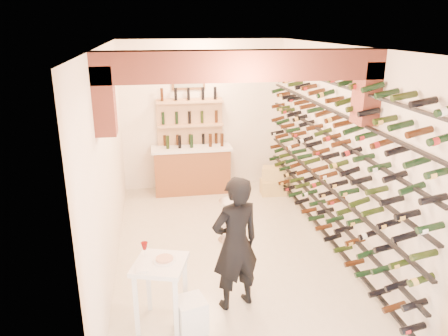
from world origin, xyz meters
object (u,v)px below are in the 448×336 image
at_px(back_counter, 192,168).
at_px(person, 235,244).
at_px(tasting_table, 160,273).
at_px(white_stool, 191,315).
at_px(chrome_barstool, 229,218).
at_px(wine_rack, 323,154).
at_px(crate_lower, 273,187).

height_order(back_counter, person, person).
xyz_separation_m(tasting_table, white_stool, (0.33, -0.19, -0.49)).
height_order(person, chrome_barstool, person).
relative_size(back_counter, tasting_table, 1.65).
distance_m(wine_rack, back_counter, 3.38).
relative_size(tasting_table, white_stool, 2.45).
height_order(white_stool, person, person).
height_order(white_stool, chrome_barstool, chrome_barstool).
height_order(wine_rack, crate_lower, wine_rack).
bearing_deg(white_stool, crate_lower, 61.81).
bearing_deg(crate_lower, tasting_table, -122.96).
height_order(back_counter, crate_lower, back_counter).
bearing_deg(chrome_barstool, tasting_table, -121.61).
distance_m(white_stool, person, 1.00).
relative_size(white_stool, person, 0.24).
bearing_deg(tasting_table, wine_rack, 49.69).
bearing_deg(tasting_table, person, 30.37).
relative_size(white_stool, chrome_barstool, 0.57).
bearing_deg(wine_rack, person, -139.51).
bearing_deg(chrome_barstool, person, -97.90).
distance_m(back_counter, chrome_barstool, 2.41).
xyz_separation_m(wine_rack, crate_lower, (-0.13, 2.20, -1.39)).
bearing_deg(person, back_counter, -106.04).
xyz_separation_m(tasting_table, crate_lower, (2.50, 3.85, -0.54)).
distance_m(person, crate_lower, 4.02).
bearing_deg(wine_rack, tasting_table, -147.86).
bearing_deg(back_counter, chrome_barstool, -80.79).
xyz_separation_m(wine_rack, back_counter, (-1.83, 2.65, -1.02)).
height_order(tasting_table, crate_lower, tasting_table).
relative_size(person, chrome_barstool, 2.40).
xyz_separation_m(white_stool, person, (0.61, 0.40, 0.68)).
distance_m(tasting_table, chrome_barstool, 2.27).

